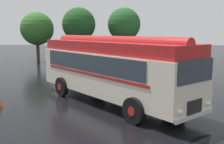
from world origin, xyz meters
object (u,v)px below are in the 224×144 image
object	(u,v)px
car_near_left	(116,61)
car_mid_left	(147,61)
box_van	(175,56)
vintage_bus	(111,67)

from	to	relation	value
car_near_left	car_mid_left	xyz separation A→B (m)	(3.09, 0.27, 0.00)
car_near_left	box_van	distance (m)	5.69
vintage_bus	box_van	size ratio (longest dim) A/B	1.56
box_van	vintage_bus	bearing A→B (deg)	-114.98
vintage_bus	box_van	xyz separation A→B (m)	(5.46, 11.73, -0.53)
car_mid_left	vintage_bus	bearing A→B (deg)	-103.11
car_mid_left	box_van	world-z (taller)	box_van
vintage_bus	car_near_left	distance (m)	12.29
car_near_left	car_mid_left	size ratio (longest dim) A/B	0.98
car_mid_left	car_near_left	bearing A→B (deg)	-175.06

